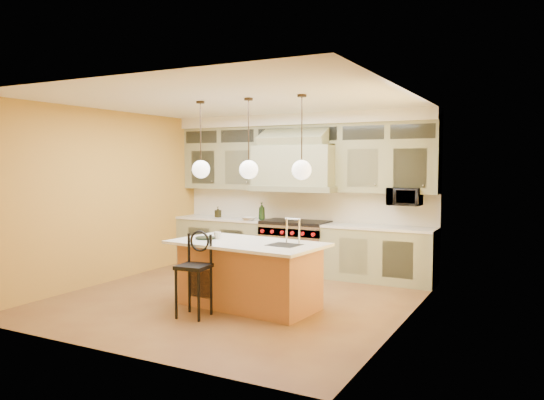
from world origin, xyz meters
The scene contains 18 objects.
floor centered at (0.00, 0.00, 0.00)m, with size 5.00×5.00×0.00m, color brown.
ceiling centered at (0.00, 0.00, 2.90)m, with size 5.00×5.00×0.00m, color white.
wall_back centered at (0.00, 2.50, 1.45)m, with size 5.00×5.00×0.00m, color #B88732.
wall_front centered at (0.00, -2.50, 1.45)m, with size 5.00×5.00×0.00m, color #B88732.
wall_left centered at (-2.50, 0.00, 1.45)m, with size 5.00×5.00×0.00m, color #B88732.
wall_right centered at (2.50, 0.00, 1.45)m, with size 5.00×5.00×0.00m, color #B88732.
back_cabinetry centered at (0.00, 2.23, 1.43)m, with size 5.00×0.77×2.90m.
range centered at (0.00, 2.14, 0.49)m, with size 1.20×0.74×0.96m.
kitchen_island centered at (0.41, -0.25, 0.47)m, with size 2.23×1.35×1.35m.
counter_stool centered at (0.00, -0.98, 0.63)m, with size 0.43×0.43×1.12m.
microwave centered at (1.95, 2.25, 1.45)m, with size 0.54×0.37×0.30m, color black.
oil_bottle_a centered at (-0.71, 2.15, 1.10)m, with size 0.13×0.13×0.33m, color black.
oil_bottle_b centered at (-1.70, 2.15, 1.05)m, with size 0.10×0.10×0.21m, color black.
fruit_bowl centered at (-0.87, 1.92, 0.97)m, with size 0.26×0.26×0.06m, color beige.
cup centered at (-0.13, -0.24, 0.97)m, with size 0.11×0.11×0.10m, color beige.
pendant_left centered at (-0.40, -0.25, 1.95)m, with size 0.26×0.26×1.11m.
pendant_center centered at (0.40, -0.25, 1.95)m, with size 0.26×0.26×1.11m.
pendant_right centered at (1.20, -0.25, 1.95)m, with size 0.26×0.26×1.11m.
Camera 1 is at (4.07, -6.58, 2.01)m, focal length 35.00 mm.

